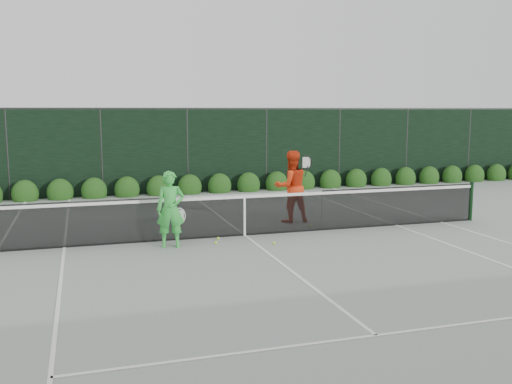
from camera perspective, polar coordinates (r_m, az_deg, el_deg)
name	(u,v)px	position (r m, az deg, el deg)	size (l,w,h in m)	color
ground	(245,236)	(13.72, -1.14, -4.38)	(80.00, 80.00, 0.00)	gray
tennis_net	(244,214)	(13.61, -1.25, -2.20)	(12.90, 0.10, 1.07)	black
player_woman	(171,209)	(12.60, -8.54, -1.72)	(0.69, 0.49, 1.68)	green
player_man	(291,187)	(15.22, 3.54, 0.55)	(0.98, 0.76, 1.92)	red
court_lines	(245,235)	(13.72, -1.14, -4.35)	(11.03, 23.83, 0.01)	white
windscreen_fence	(283,188)	(10.91, 2.75, 0.41)	(32.00, 21.07, 3.06)	black
hedge_row	(190,187)	(20.55, -6.64, 0.48)	(31.66, 0.65, 0.94)	#14330E
tennis_balls	(256,237)	(13.39, 0.01, -4.54)	(2.79, 1.55, 0.07)	#CBED34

